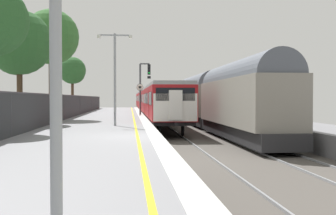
# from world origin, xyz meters

# --- Properties ---
(ground) EXTENTS (17.40, 110.00, 1.21)m
(ground) POSITION_xyz_m (2.64, 0.00, -0.61)
(ground) COLOR gray
(commuter_train_at_platform) EXTENTS (2.83, 63.73, 3.81)m
(commuter_train_at_platform) POSITION_xyz_m (2.10, 39.40, 1.27)
(commuter_train_at_platform) COLOR maroon
(commuter_train_at_platform) RESTS_ON ground
(freight_train_adjacent_track) EXTENTS (2.60, 30.22, 4.81)m
(freight_train_adjacent_track) POSITION_xyz_m (6.10, 15.13, 1.64)
(freight_train_adjacent_track) COLOR #232326
(freight_train_adjacent_track) RESTS_ON ground
(signal_gantry) EXTENTS (1.10, 0.24, 4.96)m
(signal_gantry) POSITION_xyz_m (0.62, 22.93, 3.10)
(signal_gantry) COLOR #47474C
(signal_gantry) RESTS_ON ground
(speed_limit_sign) EXTENTS (0.59, 0.08, 2.87)m
(speed_limit_sign) POSITION_xyz_m (0.25, 20.08, 1.82)
(speed_limit_sign) COLOR #59595B
(speed_limit_sign) RESTS_ON ground
(platform_lamp_mid) EXTENTS (2.00, 0.20, 5.29)m
(platform_lamp_mid) POSITION_xyz_m (-1.51, 6.81, 3.15)
(platform_lamp_mid) COLOR #93999E
(platform_lamp_mid) RESTS_ON ground
(platform_back_fence) EXTENTS (0.07, 99.00, 1.85)m
(platform_back_fence) POSITION_xyz_m (-5.45, -0.00, 0.96)
(platform_back_fence) COLOR #282B2D
(platform_back_fence) RESTS_ON ground
(background_tree_left) EXTENTS (4.07, 4.07, 7.12)m
(background_tree_left) POSITION_xyz_m (-7.62, 9.68, 4.91)
(background_tree_left) COLOR #473323
(background_tree_left) RESTS_ON ground
(background_tree_right) EXTENTS (3.49, 3.58, 6.94)m
(background_tree_right) POSITION_xyz_m (-7.95, 37.47, 5.05)
(background_tree_right) COLOR #473323
(background_tree_right) RESTS_ON ground
(background_tree_back) EXTENTS (4.21, 4.21, 8.37)m
(background_tree_back) POSITION_xyz_m (-6.55, 15.27, 6.10)
(background_tree_back) COLOR #473323
(background_tree_back) RESTS_ON ground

